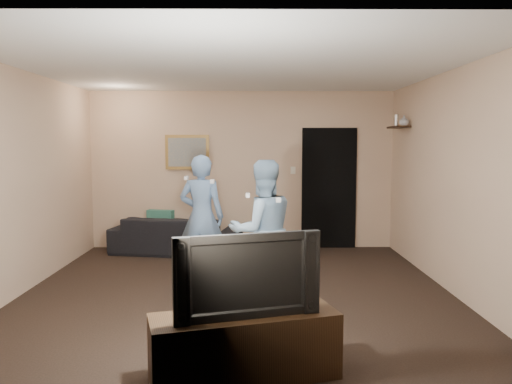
{
  "coord_description": "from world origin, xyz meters",
  "views": [
    {
      "loc": [
        0.18,
        -5.79,
        1.74
      ],
      "look_at": [
        0.22,
        0.3,
        1.15
      ],
      "focal_mm": 35.0,
      "sensor_mm": 36.0,
      "label": 1
    }
  ],
  "objects_px": {
    "wii_player_right": "(263,231)",
    "tv_console": "(245,346)",
    "sofa": "(177,235)",
    "television": "(245,273)",
    "wii_player_left": "(202,217)"
  },
  "relations": [
    {
      "from": "wii_player_right",
      "to": "tv_console",
      "type": "bearing_deg",
      "value": -95.12
    },
    {
      "from": "sofa",
      "to": "television",
      "type": "distance_m",
      "value": 4.47
    },
    {
      "from": "wii_player_left",
      "to": "wii_player_right",
      "type": "distance_m",
      "value": 1.23
    },
    {
      "from": "sofa",
      "to": "wii_player_left",
      "type": "bearing_deg",
      "value": 120.99
    },
    {
      "from": "television",
      "to": "wii_player_left",
      "type": "relative_size",
      "value": 0.67
    },
    {
      "from": "tv_console",
      "to": "wii_player_right",
      "type": "height_order",
      "value": "wii_player_right"
    },
    {
      "from": "television",
      "to": "wii_player_right",
      "type": "bearing_deg",
      "value": 68.95
    },
    {
      "from": "wii_player_left",
      "to": "sofa",
      "type": "bearing_deg",
      "value": 110.87
    },
    {
      "from": "sofa",
      "to": "wii_player_right",
      "type": "xyz_separation_m",
      "value": [
        1.32,
        -2.41,
        0.49
      ]
    },
    {
      "from": "sofa",
      "to": "television",
      "type": "xyz_separation_m",
      "value": [
        1.16,
        -4.29,
        0.51
      ]
    },
    {
      "from": "tv_console",
      "to": "television",
      "type": "distance_m",
      "value": 0.55
    },
    {
      "from": "sofa",
      "to": "tv_console",
      "type": "bearing_deg",
      "value": 115.21
    },
    {
      "from": "tv_console",
      "to": "wii_player_left",
      "type": "relative_size",
      "value": 0.86
    },
    {
      "from": "wii_player_right",
      "to": "television",
      "type": "bearing_deg",
      "value": -95.12
    },
    {
      "from": "sofa",
      "to": "tv_console",
      "type": "height_order",
      "value": "sofa"
    }
  ]
}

